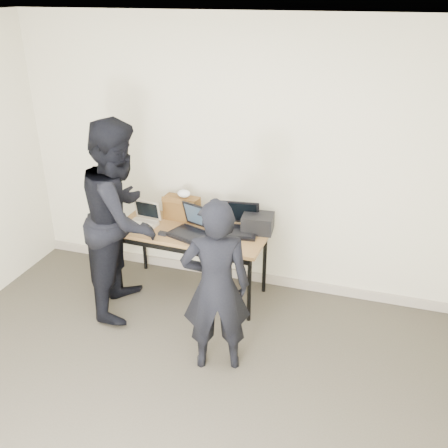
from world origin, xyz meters
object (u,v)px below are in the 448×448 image
at_px(person_observer, 121,218).
at_px(laptop_center, 191,228).
at_px(desk, 191,236).
at_px(laptop_beige, 143,221).
at_px(leather_satchel, 182,208).
at_px(person_typist, 216,287).
at_px(equipment_box, 258,223).
at_px(laptop_right, 238,225).

bearing_deg(person_observer, laptop_center, -72.06).
height_order(desk, laptop_beige, laptop_beige).
xyz_separation_m(desk, leather_satchel, (-0.18, 0.23, 0.19)).
xyz_separation_m(person_typist, person_observer, (-1.12, 0.58, 0.19)).
xyz_separation_m(laptop_beige, person_observer, (-0.05, -0.33, 0.17)).
xyz_separation_m(leather_satchel, equipment_box, (0.81, -0.04, -0.04)).
bearing_deg(person_typist, laptop_center, -77.77).
bearing_deg(laptop_center, desk, 142.18).
bearing_deg(laptop_beige, laptop_right, 16.37).
bearing_deg(leather_satchel, desk, -48.12).
bearing_deg(laptop_right, person_typist, -90.28).
bearing_deg(desk, person_typist, -56.16).
height_order(laptop_beige, laptop_center, laptop_center).
height_order(leather_satchel, equipment_box, leather_satchel).
distance_m(leather_satchel, person_observer, 0.70).
height_order(laptop_beige, person_observer, person_observer).
bearing_deg(equipment_box, laptop_right, -162.66).
distance_m(desk, person_observer, 0.71).
distance_m(laptop_beige, equipment_box, 1.15).
bearing_deg(equipment_box, person_typist, -92.83).
distance_m(laptop_center, person_observer, 0.67).
distance_m(laptop_beige, person_observer, 0.37).
bearing_deg(laptop_center, person_observer, -131.50).
distance_m(equipment_box, person_typist, 1.14).
relative_size(desk, laptop_beige, 4.89).
xyz_separation_m(laptop_beige, laptop_right, (0.95, 0.17, 0.02)).
relative_size(laptop_right, person_observer, 0.22).
xyz_separation_m(desk, laptop_center, (0.03, -0.05, 0.12)).
height_order(laptop_beige, equipment_box, laptop_beige).
bearing_deg(leather_satchel, person_observer, -117.82).
bearing_deg(laptop_center, equipment_box, 41.80).
distance_m(laptop_center, equipment_box, 0.65).
distance_m(desk, laptop_center, 0.13).
distance_m(laptop_beige, leather_satchel, 0.42).
bearing_deg(leather_satchel, laptop_center, -49.12).
relative_size(leather_satchel, person_typist, 0.25).
relative_size(desk, person_observer, 0.81).
xyz_separation_m(laptop_beige, person_typist, (1.07, -0.91, -0.01)).
bearing_deg(laptop_beige, person_typist, -34.09).
relative_size(laptop_beige, leather_satchel, 0.84).
distance_m(laptop_beige, laptop_center, 0.53).
bearing_deg(desk, leather_satchel, 130.70).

